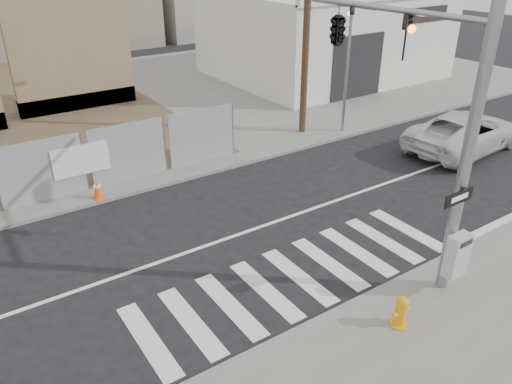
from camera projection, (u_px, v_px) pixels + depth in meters
ground at (244, 233)px, 14.28m from camera, size 100.00×100.00×0.00m
sidewalk_far at (91, 109)px, 24.62m from camera, size 50.00×20.00×0.12m
signal_pole at (377, 67)px, 11.85m from camera, size 0.96×5.87×7.00m
far_signal_pole at (348, 51)px, 20.10m from camera, size 0.16×0.20×5.60m
concrete_wall_right at (69, 40)px, 22.94m from camera, size 5.50×1.30×8.00m
auto_shop at (324, 33)px, 29.71m from camera, size 12.00×10.20×5.95m
utility_pole_right at (307, 6)px, 19.24m from camera, size 1.60×0.28×10.00m
fire_hydrant at (401, 311)px, 10.52m from camera, size 0.46×0.43×0.74m
suv at (465, 132)px, 19.59m from camera, size 5.70×2.99×1.53m
traffic_cone_d at (97, 189)px, 15.81m from camera, size 0.41×0.41×0.63m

